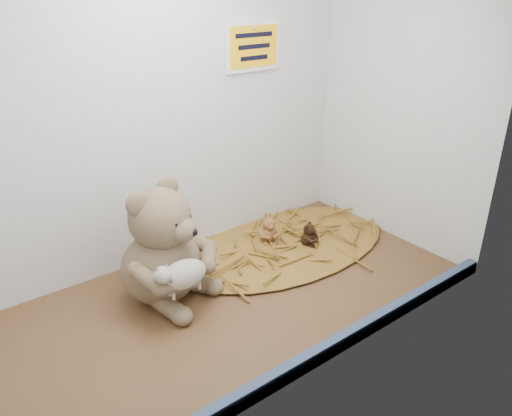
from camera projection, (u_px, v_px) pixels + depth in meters
alcove_shell at (201, 113)px, 110.07cm from camera, size 120.40×60.20×90.40cm
front_rail at (309, 360)px, 101.01cm from camera, size 119.28×2.20×3.60cm
straw_bed at (288, 244)px, 147.42cm from camera, size 68.84×39.97×1.33cm
main_teddy at (160, 243)px, 118.14cm from camera, size 32.67×33.33×29.99cm
toy_lamb at (184, 275)px, 111.84cm from camera, size 14.54×8.88×9.40cm
mini_teddy_tan at (268, 228)px, 146.54cm from camera, size 8.10×8.34×7.98cm
mini_teddy_brown at (308, 233)px, 144.63cm from camera, size 7.78×7.88×6.89cm
wall_sign at (253, 46)px, 137.15cm from camera, size 16.00×1.20×11.00cm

